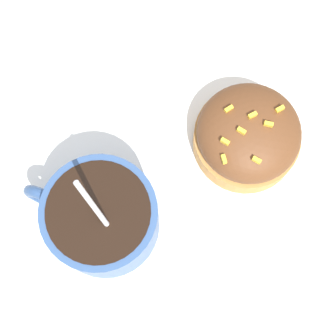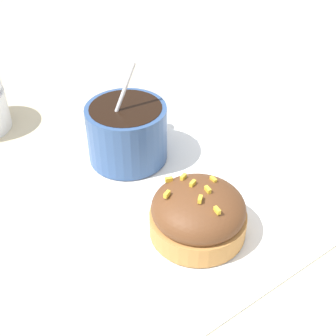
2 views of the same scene
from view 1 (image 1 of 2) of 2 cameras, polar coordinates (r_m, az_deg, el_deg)
ground_plane at (r=0.47m, az=0.90°, el=-1.67°), size 3.00×3.00×0.00m
paper_napkin at (r=0.47m, az=0.90°, el=-1.63°), size 0.33×0.33×0.00m
coffee_cup at (r=0.43m, az=-6.63°, el=-5.38°), size 0.09×0.10×0.11m
frosted_pastry at (r=0.46m, az=8.39°, el=2.89°), size 0.09×0.09×0.05m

